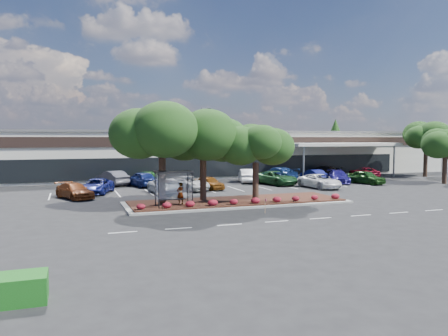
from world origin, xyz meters
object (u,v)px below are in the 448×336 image
object	(u,v)px
car_0	(75,191)
car_1	(97,186)
survey_stake	(265,204)
light_pole	(203,147)

from	to	relation	value
car_0	car_1	bearing A→B (deg)	31.06
car_0	car_1	size ratio (longest dim) A/B	0.92
car_0	car_1	xyz separation A→B (m)	(2.03, 2.97, 0.03)
survey_stake	car_0	size ratio (longest dim) A/B	0.22
light_pole	survey_stake	world-z (taller)	light_pole
car_1	survey_stake	bearing A→B (deg)	-36.39
light_pole	car_0	bearing A→B (deg)	-137.42
light_pole	survey_stake	size ratio (longest dim) A/B	8.99
light_pole	car_0	world-z (taller)	light_pole
car_0	light_pole	bearing A→B (deg)	17.90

